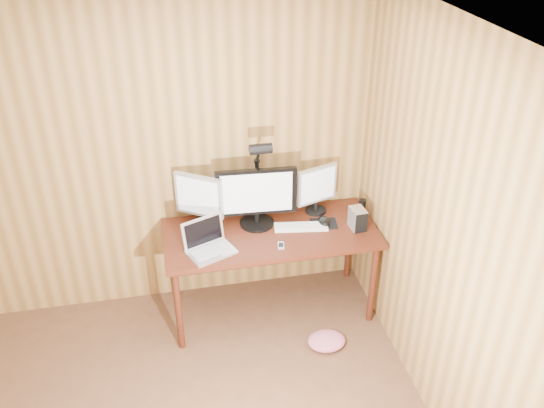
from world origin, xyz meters
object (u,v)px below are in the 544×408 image
object	(u,v)px
speaker	(362,207)
desk_lamp	(259,168)
desk	(269,240)
monitor_center	(256,196)
monitor_left	(199,200)
mouse	(324,221)
hard_drive	(358,219)
keyboard	(301,227)
laptop	(208,243)
phone	(281,245)
monitor_right	(317,189)

from	to	relation	value
speaker	desk_lamp	distance (m)	0.89
desk	monitor_center	bearing A→B (deg)	148.16
monitor_left	mouse	world-z (taller)	monitor_left
monitor_left	hard_drive	world-z (taller)	monitor_left
keyboard	hard_drive	bearing A→B (deg)	-3.00
monitor_left	mouse	size ratio (longest dim) A/B	3.52
laptop	speaker	distance (m)	1.26
desk	phone	bearing A→B (deg)	-82.82
monitor_center	hard_drive	xyz separation A→B (m)	(0.73, -0.21, -0.16)
mouse	monitor_right	bearing A→B (deg)	86.40
hard_drive	desk_lamp	size ratio (longest dim) A/B	0.23
phone	speaker	distance (m)	0.78
monitor_right	monitor_center	bearing A→B (deg)	171.32
keyboard	speaker	distance (m)	0.53
phone	monitor_right	bearing A→B (deg)	57.64
desk	mouse	xyz separation A→B (m)	(0.42, -0.05, 0.15)
desk	monitor_left	distance (m)	0.63
hard_drive	phone	size ratio (longest dim) A/B	1.72
keyboard	phone	xyz separation A→B (m)	(-0.20, -0.21, -0.00)
monitor_right	keyboard	world-z (taller)	monitor_right
mouse	phone	distance (m)	0.45
laptop	phone	distance (m)	0.53
monitor_right	laptop	bearing A→B (deg)	-177.03
monitor_center	monitor_left	size ratio (longest dim) A/B	1.40
phone	speaker	bearing A→B (deg)	32.85
monitor_center	hard_drive	bearing A→B (deg)	-11.82
mouse	monitor_center	bearing A→B (deg)	161.11
desk	speaker	size ratio (longest dim) A/B	12.45
hard_drive	keyboard	bearing A→B (deg)	163.63
monitor_right	desk_lamp	bearing A→B (deg)	163.47
laptop	speaker	world-z (taller)	laptop
monitor_center	phone	bearing A→B (deg)	-66.34
keyboard	mouse	xyz separation A→B (m)	(0.19, 0.02, 0.02)
laptop	monitor_right	bearing A→B (deg)	-1.00
keyboard	phone	world-z (taller)	keyboard
laptop	keyboard	distance (m)	0.74
laptop	desk_lamp	xyz separation A→B (m)	(0.44, 0.34, 0.39)
monitor_left	monitor_right	size ratio (longest dim) A/B	1.10
desk	monitor_center	xyz separation A→B (m)	(-0.08, 0.05, 0.37)
laptop	speaker	bearing A→B (deg)	-11.29
keyboard	laptop	bearing A→B (deg)	-160.03
monitor_right	laptop	xyz separation A→B (m)	(-0.89, -0.35, -0.15)
desk	keyboard	xyz separation A→B (m)	(0.24, -0.07, 0.13)
keyboard	speaker	bearing A→B (deg)	19.40
desk_lamp	keyboard	bearing A→B (deg)	-38.49
hard_drive	speaker	world-z (taller)	hard_drive
mouse	hard_drive	xyz separation A→B (m)	(0.23, -0.10, 0.06)
laptop	desk	bearing A→B (deg)	1.39
hard_drive	phone	bearing A→B (deg)	-173.76
desk	speaker	world-z (taller)	speaker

